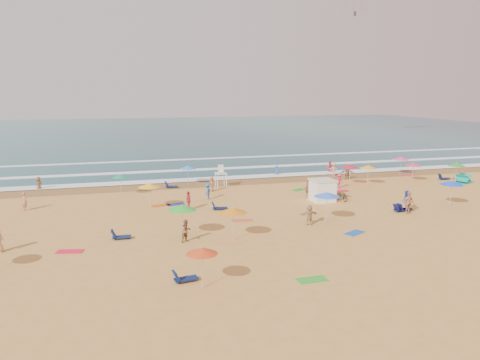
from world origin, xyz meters
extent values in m
plane|color=gold|center=(0.00, 0.00, 0.00)|extent=(220.00, 220.00, 0.00)
cube|color=#0C4756|center=(0.00, 84.00, 0.00)|extent=(220.00, 140.00, 0.18)
plane|color=olive|center=(0.00, 12.50, 0.01)|extent=(220.00, 220.00, 0.00)
cube|color=white|center=(0.00, 15.00, 0.10)|extent=(200.00, 2.20, 0.05)
cube|color=white|center=(0.00, 22.00, 0.10)|extent=(200.00, 1.60, 0.05)
cube|color=white|center=(0.00, 32.00, 0.10)|extent=(200.00, 1.20, 0.05)
cube|color=white|center=(5.34, 0.97, 1.00)|extent=(2.00, 2.00, 2.00)
cube|color=silver|center=(5.34, 0.97, 2.06)|extent=(2.20, 2.20, 0.12)
imported|color=black|center=(7.24, 0.67, 0.49)|extent=(0.86, 1.91, 0.97)
cone|color=#3684F3|center=(-5.66, 12.50, 2.00)|extent=(1.84, 1.84, 0.35)
cone|color=blue|center=(15.65, -4.18, 2.19)|extent=(2.03, 2.03, 0.35)
cone|color=#E5325A|center=(19.72, 6.98, 2.10)|extent=(1.95, 1.95, 0.35)
cone|color=orange|center=(-6.05, -8.39, 2.20)|extent=(1.97, 1.97, 0.35)
cone|color=green|center=(23.99, 4.96, 2.20)|extent=(1.90, 1.90, 0.35)
cone|color=yellow|center=(13.63, 6.62, 2.12)|extent=(1.90, 1.90, 0.35)
cone|color=green|center=(-9.36, -6.76, 2.23)|extent=(2.05, 2.05, 0.35)
cone|color=red|center=(11.57, 7.00, 2.23)|extent=(1.80, 1.80, 0.35)
cone|color=red|center=(-9.75, -15.84, 2.10)|extent=(1.69, 1.69, 0.35)
cone|color=yellow|center=(-10.87, 2.27, 2.19)|extent=(1.89, 1.89, 0.35)
cone|color=#129567|center=(-13.13, 8.44, 2.09)|extent=(1.64, 1.64, 0.35)
cone|color=#376CFA|center=(2.37, -5.92, 2.29)|extent=(2.07, 2.07, 0.35)
cone|color=#F937A1|center=(21.08, 11.35, 2.15)|extent=(2.06, 2.06, 0.35)
cube|color=#0F1D4D|center=(-13.58, -5.94, 0.17)|extent=(1.32, 0.61, 0.34)
cube|color=#0F1D4C|center=(-10.44, -14.74, 0.17)|extent=(1.37, 0.76, 0.34)
cube|color=#0D1B45|center=(-4.89, 0.33, 0.17)|extent=(1.37, 0.76, 0.34)
cube|color=#0D1245|center=(10.22, -4.61, 0.17)|extent=(1.37, 0.75, 0.34)
cube|color=#101350|center=(10.63, -4.54, 0.17)|extent=(1.36, 0.73, 0.34)
cube|color=#0E1647|center=(24.29, 7.11, 0.17)|extent=(1.37, 0.74, 0.34)
cube|color=#0F1D4B|center=(-7.70, 11.20, 0.17)|extent=(1.38, 0.80, 0.34)
cube|color=red|center=(-16.96, -7.75, 0.01)|extent=(1.85, 1.22, 0.03)
cube|color=#1C3CB3|center=(-8.39, 3.37, 0.01)|extent=(1.86, 1.25, 0.03)
cube|color=green|center=(-3.67, -16.42, 0.01)|extent=(1.72, 0.90, 0.03)
cube|color=#CD5516|center=(-9.76, 3.41, 0.01)|extent=(1.83, 1.15, 0.03)
cube|color=#D35531|center=(-4.01, -3.62, 0.01)|extent=(1.79, 1.05, 0.03)
cube|color=red|center=(9.25, 4.61, 0.01)|extent=(1.72, 0.90, 0.03)
cube|color=#1A58A7|center=(3.08, -9.19, 0.01)|extent=(1.90, 1.55, 0.03)
cube|color=green|center=(5.22, 6.42, 0.01)|extent=(1.90, 1.64, 0.03)
cube|color=#BC2C4E|center=(22.06, 10.94, 0.01)|extent=(1.85, 1.24, 0.03)
imported|color=#B76F54|center=(-21.51, 4.89, 0.83)|extent=(0.68, 0.72, 1.66)
imported|color=#C83239|center=(-7.57, 1.20, 0.83)|extent=(0.55, 1.03, 1.67)
imported|color=tan|center=(12.65, 12.89, 0.87)|extent=(1.25, 0.91, 1.74)
imported|color=brown|center=(-9.26, -7.83, 0.80)|extent=(0.98, 0.92, 1.60)
imported|color=#D2345F|center=(9.79, 5.98, 0.81)|extent=(1.18, 0.88, 1.62)
imported|color=brown|center=(4.88, 3.40, 0.80)|extent=(0.52, 0.66, 1.59)
imported|color=#9C6348|center=(13.25, 10.57, 0.82)|extent=(1.57, 1.16, 1.64)
imported|color=#C4313C|center=(13.52, 15.78, 0.60)|extent=(1.01, 0.90, 1.71)
imported|color=tan|center=(0.74, -6.22, 0.80)|extent=(1.50, 0.52, 1.60)
imported|color=#A47C4B|center=(-3.89, 8.26, 0.79)|extent=(0.90, 0.91, 1.58)
imported|color=blue|center=(10.66, -4.63, 0.93)|extent=(0.95, 1.08, 1.86)
imported|color=#2558AF|center=(6.11, 15.47, 0.51)|extent=(0.40, 0.58, 1.52)
imported|color=tan|center=(10.37, -5.35, 0.95)|extent=(1.18, 0.66, 1.90)
imported|color=brown|center=(-21.51, 14.15, 0.58)|extent=(0.96, 0.94, 1.67)
imported|color=#2660B3|center=(-5.06, 4.75, 0.79)|extent=(1.06, 1.18, 1.58)
cube|color=#3F3326|center=(34.75, 48.89, 25.73)|extent=(0.40, 0.30, 0.90)
camera|label=1|loc=(-14.26, -38.89, 10.27)|focal=35.00mm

